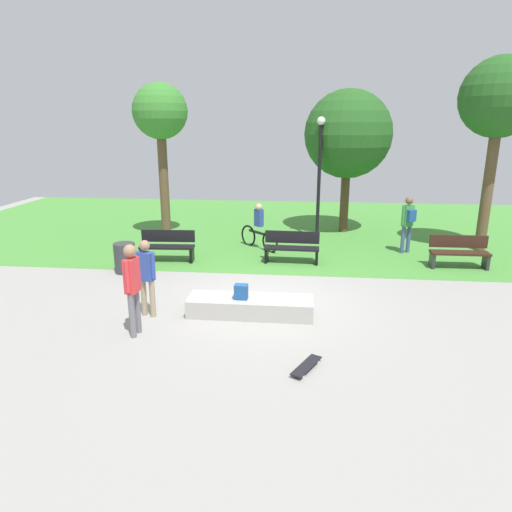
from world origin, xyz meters
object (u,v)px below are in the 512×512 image
object	(u,v)px
skater_performing_trick	(132,282)
cyclist_on_bicycle	(259,230)
skater_watching	(146,273)
tree_slender_maple	(160,115)
skateboard_by_ledge	(306,366)
skateboard_spare	(137,281)
lamp_post	(319,166)
park_bench_far_left	(292,247)
tree_tall_oak	(348,135)
tree_leaning_ash	(500,100)
park_bench_by_oak	(167,245)
pedestrian_with_backpack	(408,220)
trash_bin	(125,258)
park_bench_near_path	(459,251)
backpack_on_ledge	(241,292)
concrete_ledge	(250,306)

from	to	relation	value
skater_performing_trick	cyclist_on_bicycle	size ratio (longest dim) A/B	1.20
skater_watching	tree_slender_maple	bearing A→B (deg)	103.51
skateboard_by_ledge	skateboard_spare	xyz separation A→B (m)	(-4.34, 3.88, 0.00)
tree_slender_maple	lamp_post	size ratio (longest dim) A/B	1.27
park_bench_far_left	tree_tall_oak	xyz separation A→B (m)	(1.83, 4.25, 3.08)
skateboard_by_ledge	skateboard_spare	distance (m)	5.82
tree_leaning_ash	park_bench_far_left	bearing A→B (deg)	-161.73
skater_performing_trick	skateboard_spare	world-z (taller)	skater_performing_trick
park_bench_by_oak	pedestrian_with_backpack	size ratio (longest dim) A/B	0.91
tree_leaning_ash	trash_bin	xyz separation A→B (m)	(-10.57, -3.40, -4.21)
tree_leaning_ash	cyclist_on_bicycle	xyz separation A→B (m)	(-7.15, -0.56, -3.99)
tree_slender_maple	pedestrian_with_backpack	xyz separation A→B (m)	(8.18, -1.42, -3.13)
park_bench_near_path	tree_slender_maple	xyz separation A→B (m)	(-9.35, 2.82, 3.73)
park_bench_by_oak	park_bench_near_path	bearing A→B (deg)	1.45
skater_performing_trick	lamp_post	size ratio (longest dim) A/B	0.44
skater_performing_trick	skater_watching	xyz separation A→B (m)	(-0.04, 0.91, -0.11)
backpack_on_ledge	skater_performing_trick	xyz separation A→B (m)	(-1.92, -1.13, 0.54)
skater_watching	tree_slender_maple	distance (m)	7.94
skater_watching	tree_leaning_ash	xyz separation A→B (m)	(8.96, 6.24, 3.65)
tree_slender_maple	tree_tall_oak	xyz separation A→B (m)	(6.45, 1.44, -0.65)
park_bench_by_oak	concrete_ledge	bearing A→B (deg)	-52.09
tree_slender_maple	skateboard_by_ledge	bearing A→B (deg)	-60.59
park_bench_far_left	park_bench_near_path	bearing A→B (deg)	-0.23
concrete_ledge	skateboard_spare	world-z (taller)	concrete_ledge
skater_performing_trick	tree_tall_oak	xyz separation A→B (m)	(4.71, 9.40, 2.48)
backpack_on_ledge	skateboard_by_ledge	bearing A→B (deg)	125.22
cyclist_on_bicycle	tree_leaning_ash	bearing A→B (deg)	4.46
tree_slender_maple	trash_bin	distance (m)	5.67
backpack_on_ledge	tree_leaning_ash	world-z (taller)	tree_leaning_ash
park_bench_by_oak	tree_slender_maple	world-z (taller)	tree_slender_maple
lamp_post	trash_bin	xyz separation A→B (m)	(-5.35, -4.42, -2.13)
concrete_ledge	skateboard_by_ledge	distance (m)	2.49
skateboard_by_ledge	tree_slender_maple	bearing A→B (deg)	119.41
park_bench_by_oak	tree_leaning_ash	size ratio (longest dim) A/B	0.28
backpack_on_ledge	park_bench_by_oak	distance (m)	4.68
park_bench_near_path	park_bench_by_oak	bearing A→B (deg)	-178.55
skateboard_spare	park_bench_by_oak	bearing A→B (deg)	83.41
tree_slender_maple	pedestrian_with_backpack	bearing A→B (deg)	-9.83
backpack_on_ledge	lamp_post	xyz separation A→B (m)	(1.77, 7.04, 2.00)
skateboard_by_ledge	skater_watching	bearing A→B (deg)	150.47
backpack_on_ledge	tree_slender_maple	bearing A→B (deg)	-59.92
park_bench_by_oak	skateboard_spare	bearing A→B (deg)	-96.59
skater_performing_trick	park_bench_by_oak	size ratio (longest dim) A/B	1.12
backpack_on_ledge	concrete_ledge	bearing A→B (deg)	-158.74
concrete_ledge	park_bench_near_path	distance (m)	6.78
skater_performing_trick	skateboard_by_ledge	bearing A→B (deg)	-16.59
tree_slender_maple	cyclist_on_bicycle	distance (m)	5.19
park_bench_by_oak	pedestrian_with_backpack	bearing A→B (deg)	12.61
pedestrian_with_backpack	skateboard_spare	bearing A→B (deg)	-153.94
skateboard_spare	cyclist_on_bicycle	xyz separation A→B (m)	(2.80, 3.70, 0.57)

